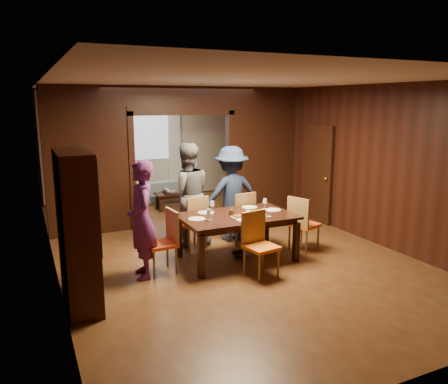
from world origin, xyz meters
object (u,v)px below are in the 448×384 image
chair_far_l (192,222)px  chair_far_r (239,217)px  sofa (162,190)px  person_purple (142,220)px  hutch (77,229)px  coffee_table (172,201)px  chair_near (261,245)px  dining_table (237,237)px  person_grey (187,195)px  person_navy (231,194)px  chair_right (304,223)px  chair_left (160,242)px

chair_far_l → chair_far_r: (0.93, -0.04, 0.00)m
chair_far_r → sofa: bearing=-92.8°
person_purple → hutch: 1.10m
coffee_table → chair_far_l: bearing=-101.5°
person_purple → chair_near: size_ratio=1.81×
dining_table → hutch: hutch is taller
person_grey → coffee_table: person_grey is taller
dining_table → chair_far_l: size_ratio=1.90×
person_grey → person_navy: person_grey is taller
sofa → chair_right: (1.15, -4.82, 0.20)m
dining_table → chair_far_r: bearing=60.8°
person_grey → chair_far_l: person_grey is taller
chair_left → chair_far_r: 1.95m
person_navy → chair_right: size_ratio=1.84×
chair_right → hutch: bearing=78.0°
chair_left → chair_far_r: bearing=110.6°
dining_table → chair_left: chair_left is taller
chair_right → hutch: hutch is taller
person_purple → hutch: hutch is taller
person_grey → dining_table: bearing=122.2°
person_grey → chair_far_r: (0.93, -0.26, -0.45)m
sofa → dining_table: bearing=84.7°
person_purple → person_grey: bearing=140.6°
dining_table → coffee_table: size_ratio=2.30×
person_grey → dining_table: size_ratio=1.02×
hutch → coffee_table: bearing=58.6°
sofa → coffee_table: size_ratio=2.47×
sofa → dining_table: (-0.15, -4.76, 0.09)m
dining_table → chair_right: size_ratio=1.90×
chair_right → coffee_table: bearing=-3.0°
dining_table → hutch: bearing=-167.0°
person_navy → sofa: bearing=-86.2°
person_purple → chair_right: person_purple is taller
chair_right → person_grey: bearing=38.0°
person_grey → chair_left: person_grey is taller
dining_table → chair_near: (0.01, -0.80, 0.10)m
dining_table → person_purple: bearing=-177.6°
chair_near → chair_left: bearing=140.3°
person_navy → chair_near: (-0.36, -1.79, -0.41)m
chair_right → chair_far_l: (-1.78, 0.90, 0.00)m
person_purple → chair_near: 1.81m
dining_table → chair_right: 1.30m
coffee_table → chair_far_l: 3.04m
person_purple → sofa: person_purple is taller
chair_near → hutch: size_ratio=0.48×
chair_far_r → chair_near: (-0.44, -1.60, 0.00)m
person_navy → chair_far_l: size_ratio=1.84×
coffee_table → chair_right: size_ratio=0.82×
person_grey → hutch: bearing=46.1°
person_purple → dining_table: person_purple is taller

